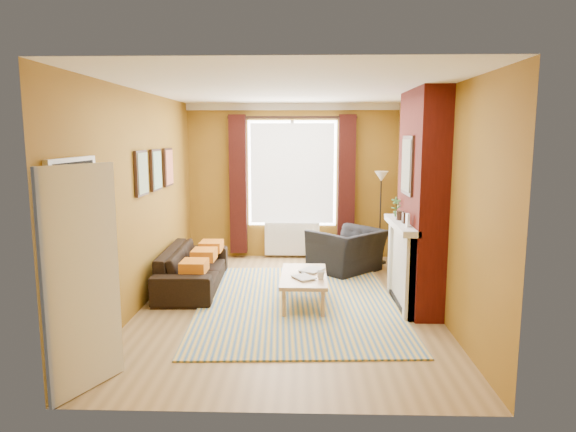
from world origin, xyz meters
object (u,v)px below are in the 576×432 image
at_px(coffee_table, 304,278).
at_px(armchair, 347,251).
at_px(sofa, 193,268).
at_px(floor_lamp, 381,191).
at_px(wicker_stool, 317,250).

bearing_deg(coffee_table, armchair, 67.57).
xyz_separation_m(sofa, armchair, (2.35, 0.97, 0.05)).
relative_size(coffee_table, floor_lamp, 0.75).
xyz_separation_m(wicker_stool, floor_lamp, (1.10, -0.07, 1.06)).
relative_size(sofa, coffee_table, 1.69).
xyz_separation_m(sofa, wicker_stool, (1.87, 1.63, -0.08)).
height_order(armchair, coffee_table, armchair).
bearing_deg(wicker_stool, coffee_table, -95.69).
xyz_separation_m(armchair, coffee_table, (-0.71, -1.69, 0.01)).
bearing_deg(wicker_stool, sofa, -138.86).
height_order(sofa, armchair, armchair).
bearing_deg(sofa, wicker_stool, -51.04).
bearing_deg(armchair, coffee_table, 22.44).
relative_size(sofa, armchair, 1.89).
xyz_separation_m(sofa, coffee_table, (1.64, -0.72, 0.06)).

